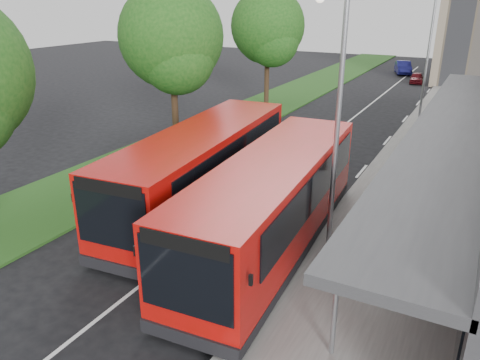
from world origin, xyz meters
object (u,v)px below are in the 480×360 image
Objects in this scene: litter_bin at (399,170)px; car_far at (403,67)px; tree_mid at (172,43)px; bus_second at (203,169)px; lamp_post_far at (427,50)px; bollard at (426,124)px; tree_far at (268,31)px; car_near at (417,78)px; lamp_post_near at (336,111)px; bus_main at (273,204)px.

car_far reaches higher than litter_bin.
tree_mid is 0.76× the size of bus_second.
bus_second is at bearing -107.22° from car_far.
lamp_post_far reaches higher than litter_bin.
bus_second is 16.99m from bollard.
tree_far is at bearing 90.00° from tree_mid.
litter_bin is at bearing -85.31° from lamp_post_far.
car_far is at bearing 102.98° from bollard.
tree_far is at bearing -175.13° from lamp_post_far.
car_far is at bearing 105.84° from car_near.
lamp_post_far is 1.91× the size of car_far.
lamp_post_near is at bearing -32.36° from tree_mid.
lamp_post_near is at bearing -13.11° from bus_second.
car_far is at bearing 96.60° from lamp_post_near.
bollard is at bearing -86.29° from car_near.
car_far is (6.35, 22.22, -4.94)m from tree_far.
bus_main is at bearing -102.07° from car_far.
litter_bin is at bearing -89.31° from bollard.
bus_main is 17.60m from bollard.
lamp_post_near and lamp_post_far have the same top height.
lamp_post_near reaches higher than car_far.
bollard is at bearing 77.93° from bus_main.
lamp_post_near is 36.00m from car_near.
tree_mid is at bearing 147.64° from lamp_post_near.
bollard reaches higher than car_near.
tree_mid reaches higher than car_far.
car_far is (-4.78, 41.28, -4.03)m from lamp_post_near.
bus_second is 2.79× the size of car_far.
tree_far is at bearing 102.26° from bus_second.
car_near is (-2.49, 15.67, -4.19)m from lamp_post_far.
car_near is at bearing 97.08° from litter_bin.
tree_mid is 16.13m from bollard.
tree_far is 2.83× the size of car_near.
bus_second reaches higher than bus_main.
tree_mid reaches higher than litter_bin.
tree_far is 8.83× the size of bollard.
tree_far reaches higher than bus_main.
car_near is (8.64, 28.62, -5.17)m from tree_mid.
litter_bin is 9.23m from bollard.
lamp_post_far is at bearing -93.70° from car_far.
lamp_post_near reaches higher than bus_second.
lamp_post_far is at bearing 49.32° from tree_mid.
lamp_post_far is 8.68× the size of litter_bin.
litter_bin is at bearing -89.31° from car_near.
tree_mid is 13.19m from litter_bin.
lamp_post_near is (11.13, -19.05, -0.91)m from tree_far.
litter_bin is 0.30× the size of car_near.
lamp_post_near reaches higher than car_near.
tree_mid is 8.93× the size of bollard.
bus_main is at bearing -39.88° from tree_mid.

